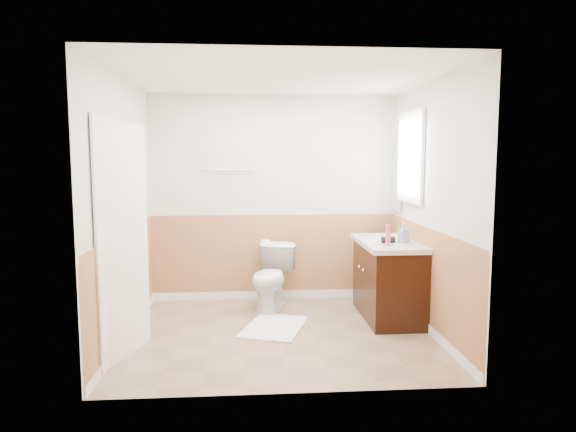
{
  "coord_description": "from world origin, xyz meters",
  "views": [
    {
      "loc": [
        -0.28,
        -4.86,
        1.72
      ],
      "look_at": [
        0.1,
        0.25,
        1.15
      ],
      "focal_mm": 31.51,
      "sensor_mm": 36.0,
      "label": 1
    }
  ],
  "objects": [
    {
      "name": "floor",
      "position": [
        0.0,
        0.0,
        0.0
      ],
      "size": [
        3.0,
        3.0,
        0.0
      ],
      "primitive_type": "plane",
      "color": "#8C7051",
      "rests_on": "ground"
    },
    {
      "name": "ceiling",
      "position": [
        0.0,
        0.0,
        2.5
      ],
      "size": [
        3.0,
        3.0,
        0.0
      ],
      "primitive_type": "plane",
      "rotation": [
        3.14,
        0.0,
        0.0
      ],
      "color": "white",
      "rests_on": "floor"
    },
    {
      "name": "wall_back",
      "position": [
        0.0,
        1.3,
        1.25
      ],
      "size": [
        3.0,
        0.0,
        3.0
      ],
      "primitive_type": "plane",
      "rotation": [
        1.57,
        0.0,
        0.0
      ],
      "color": "silver",
      "rests_on": "floor"
    },
    {
      "name": "wall_front",
      "position": [
        0.0,
        -1.3,
        1.25
      ],
      "size": [
        3.0,
        0.0,
        3.0
      ],
      "primitive_type": "plane",
      "rotation": [
        -1.57,
        0.0,
        0.0
      ],
      "color": "silver",
      "rests_on": "floor"
    },
    {
      "name": "wall_left",
      "position": [
        -1.5,
        0.0,
        1.25
      ],
      "size": [
        0.0,
        3.0,
        3.0
      ],
      "primitive_type": "plane",
      "rotation": [
        1.57,
        0.0,
        1.57
      ],
      "color": "silver",
      "rests_on": "floor"
    },
    {
      "name": "wall_right",
      "position": [
        1.5,
        0.0,
        1.25
      ],
      "size": [
        0.0,
        3.0,
        3.0
      ],
      "primitive_type": "plane",
      "rotation": [
        1.57,
        0.0,
        -1.57
      ],
      "color": "silver",
      "rests_on": "floor"
    },
    {
      "name": "wainscot_back",
      "position": [
        0.0,
        1.29,
        0.5
      ],
      "size": [
        3.0,
        0.0,
        3.0
      ],
      "primitive_type": "plane",
      "rotation": [
        1.57,
        0.0,
        0.0
      ],
      "color": "#C1814D",
      "rests_on": "floor"
    },
    {
      "name": "wainscot_front",
      "position": [
        0.0,
        -1.29,
        0.5
      ],
      "size": [
        3.0,
        0.0,
        3.0
      ],
      "primitive_type": "plane",
      "rotation": [
        -1.57,
        0.0,
        0.0
      ],
      "color": "#C1814D",
      "rests_on": "floor"
    },
    {
      "name": "wainscot_left",
      "position": [
        -1.49,
        0.0,
        0.5
      ],
      "size": [
        0.0,
        2.6,
        2.6
      ],
      "primitive_type": "plane",
      "rotation": [
        1.57,
        0.0,
        1.57
      ],
      "color": "#C1814D",
      "rests_on": "floor"
    },
    {
      "name": "wainscot_right",
      "position": [
        1.49,
        0.0,
        0.5
      ],
      "size": [
        0.0,
        2.6,
        2.6
      ],
      "primitive_type": "plane",
      "rotation": [
        1.57,
        0.0,
        -1.57
      ],
      "color": "#C1814D",
      "rests_on": "floor"
    },
    {
      "name": "toilet",
      "position": [
        -0.05,
        0.84,
        0.37
      ],
      "size": [
        0.62,
        0.82,
        0.74
      ],
      "primitive_type": "imported",
      "rotation": [
        0.0,
        0.0,
        -0.33
      ],
      "color": "white",
      "rests_on": "floor"
    },
    {
      "name": "bath_mat",
      "position": [
        -0.05,
        0.17,
        0.01
      ],
      "size": [
        0.78,
        0.93,
        0.02
      ],
      "primitive_type": "cube",
      "rotation": [
        0.0,
        0.0,
        -0.33
      ],
      "color": "white",
      "rests_on": "floor"
    },
    {
      "name": "vanity_cabinet",
      "position": [
        1.21,
        0.44,
        0.4
      ],
      "size": [
        0.55,
        1.1,
        0.8
      ],
      "primitive_type": "cube",
      "color": "black",
      "rests_on": "floor"
    },
    {
      "name": "vanity_knob_left",
      "position": [
        0.91,
        0.34,
        0.55
      ],
      "size": [
        0.03,
        0.03,
        0.03
      ],
      "primitive_type": "sphere",
      "color": "silver",
      "rests_on": "vanity_cabinet"
    },
    {
      "name": "vanity_knob_right",
      "position": [
        0.91,
        0.54,
        0.55
      ],
      "size": [
        0.03,
        0.03,
        0.03
      ],
      "primitive_type": "sphere",
      "color": "white",
      "rests_on": "vanity_cabinet"
    },
    {
      "name": "countertop",
      "position": [
        1.2,
        0.44,
        0.83
      ],
      "size": [
        0.6,
        1.15,
        0.05
      ],
      "primitive_type": "cube",
      "color": "beige",
      "rests_on": "vanity_cabinet"
    },
    {
      "name": "sink_basin",
      "position": [
        1.21,
        0.59,
        0.86
      ],
      "size": [
        0.36,
        0.36,
        0.02
      ],
      "primitive_type": "cylinder",
      "color": "white",
      "rests_on": "countertop"
    },
    {
      "name": "faucet",
      "position": [
        1.39,
        0.59,
        0.92
      ],
      "size": [
        0.02,
        0.02,
        0.14
      ],
      "primitive_type": "cylinder",
      "color": "silver",
      "rests_on": "countertop"
    },
    {
      "name": "lotion_bottle",
      "position": [
        1.11,
        0.13,
        0.96
      ],
      "size": [
        0.05,
        0.05,
        0.22
      ],
      "primitive_type": "cylinder",
      "color": "#E13A6B",
      "rests_on": "countertop"
    },
    {
      "name": "soap_dispenser",
      "position": [
        1.33,
        0.32,
        0.95
      ],
      "size": [
        0.12,
        0.12,
        0.21
      ],
      "primitive_type": "imported",
      "rotation": [
        0.0,
        0.0,
        0.38
      ],
      "color": "#8F97A1",
      "rests_on": "countertop"
    },
    {
      "name": "hair_dryer_body",
      "position": [
        1.16,
        0.31,
        0.89
      ],
      "size": [
        0.14,
        0.07,
        0.07
      ],
      "primitive_type": "cylinder",
      "rotation": [
        0.0,
        1.57,
        0.0
      ],
      "color": "black",
      "rests_on": "countertop"
    },
    {
      "name": "hair_dryer_handle",
      "position": [
        1.13,
        0.36,
        0.86
      ],
      "size": [
        0.03,
        0.03,
        0.07
      ],
      "primitive_type": "cylinder",
      "color": "black",
      "rests_on": "countertop"
    },
    {
      "name": "mirror_panel",
      "position": [
        1.48,
        1.1,
        1.55
      ],
      "size": [
        0.02,
        0.35,
        0.9
      ],
      "primitive_type": "cube",
      "color": "silver",
      "rests_on": "wall_right"
    },
    {
      "name": "window_frame",
      "position": [
        1.47,
        0.59,
        1.75
      ],
      "size": [
        0.04,
        0.8,
        1.0
      ],
      "primitive_type": "cube",
      "color": "white",
      "rests_on": "wall_right"
    },
    {
      "name": "window_glass",
      "position": [
        1.49,
        0.59,
        1.75
      ],
      "size": [
        0.01,
        0.7,
        0.9
      ],
      "primitive_type": "cube",
      "color": "white",
      "rests_on": "wall_right"
    },
    {
      "name": "door",
      "position": [
        -1.4,
        -0.45,
        1.02
      ],
      "size": [
        0.29,
        0.78,
        2.04
      ],
      "primitive_type": "cube",
      "rotation": [
        0.0,
        0.0,
        -0.31
      ],
      "color": "white",
      "rests_on": "wall_left"
    },
    {
      "name": "door_frame",
      "position": [
        -1.48,
        -0.45,
        1.03
      ],
      "size": [
        0.02,
        0.92,
        2.1
      ],
      "primitive_type": "cube",
      "color": "white",
      "rests_on": "wall_left"
    },
    {
      "name": "door_knob",
      "position": [
        -1.34,
        -0.12,
        0.95
      ],
      "size": [
        0.06,
        0.06,
        0.06
      ],
      "primitive_type": "sphere",
      "color": "silver",
      "rests_on": "door"
    },
    {
      "name": "towel_bar",
      "position": [
        -0.55,
        1.25,
        1.6
      ],
      "size": [
        0.62,
        0.02,
        0.02
      ],
      "primitive_type": "cylinder",
      "rotation": [
        0.0,
        1.57,
        0.0
      ],
      "color": "silver",
      "rests_on": "wall_back"
    },
    {
      "name": "tp_holder_bar",
      "position": [
        -0.1,
        1.23,
        0.7
      ],
      "size": [
        0.14,
        0.02,
        0.02
      ],
      "primitive_type": "cylinder",
      "rotation": [
        0.0,
        1.57,
        0.0
      ],
      "color": "silver",
      "rests_on": "wall_back"
    },
    {
      "name": "tp_roll",
      "position": [
        -0.1,
        1.23,
        0.7
      ],
      "size": [
        0.1,
        0.11,
        0.11
      ],
      "primitive_type": "cylinder",
      "rotation": [
        0.0,
        1.57,
        0.0
      ],
      "color": "white",
      "rests_on": "tp_holder_bar"
    },
    {
      "name": "tp_sheet",
      "position": [
        -0.1,
        1.23,
        0.59
      ],
      "size": [
        0.1,
        0.01,
        0.16
      ],
      "primitive_type": "cube",
      "color": "white",
      "rests_on": "tp_roll"
    }
  ]
}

